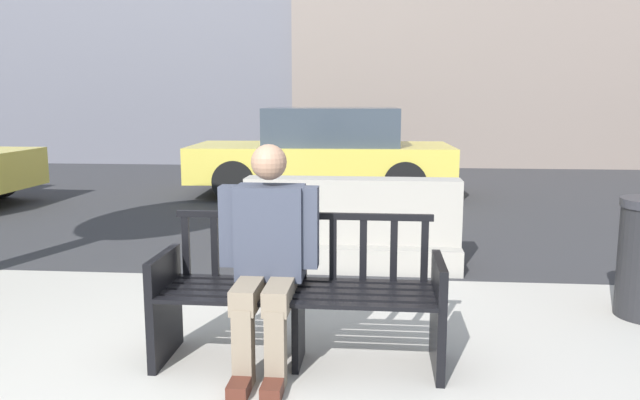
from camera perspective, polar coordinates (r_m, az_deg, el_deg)
street_asphalt at (r=11.47m, az=0.60°, el=1.48°), size 120.00×12.00×0.01m
street_bench at (r=3.77m, az=-1.94°, el=-8.99°), size 1.70×0.55×0.88m
seated_person at (r=3.66m, az=-4.81°, el=-4.80°), size 0.58×0.72×1.31m
jersey_barrier_centre at (r=5.87m, az=2.94°, el=-2.84°), size 2.01×0.70×0.84m
car_sedan_far at (r=10.15m, az=0.42°, el=4.42°), size 4.22×1.99×1.42m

